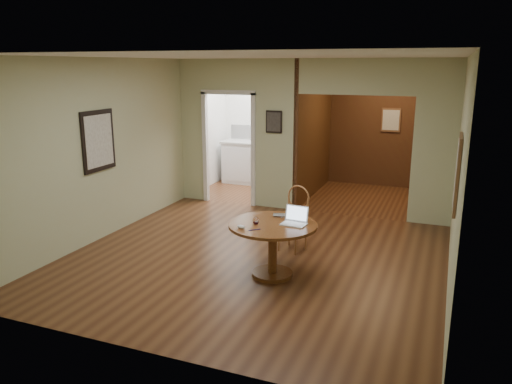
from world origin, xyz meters
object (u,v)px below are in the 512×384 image
at_px(dining_table, 273,237).
at_px(open_laptop, 295,219).
at_px(closed_laptop, 285,216).
at_px(chair, 295,215).

bearing_deg(dining_table, open_laptop, 23.31).
height_order(dining_table, closed_laptop, closed_laptop).
distance_m(chair, open_laptop, 0.96).
bearing_deg(chair, dining_table, -74.26).
xyz_separation_m(dining_table, open_laptop, (0.25, 0.11, 0.24)).
xyz_separation_m(chair, closed_laptop, (0.08, -0.71, 0.18)).
distance_m(open_laptop, closed_laptop, 0.28).
bearing_deg(dining_table, closed_laptop, 78.95).
bearing_deg(closed_laptop, chair, 80.83).
relative_size(open_laptop, closed_laptop, 1.03).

